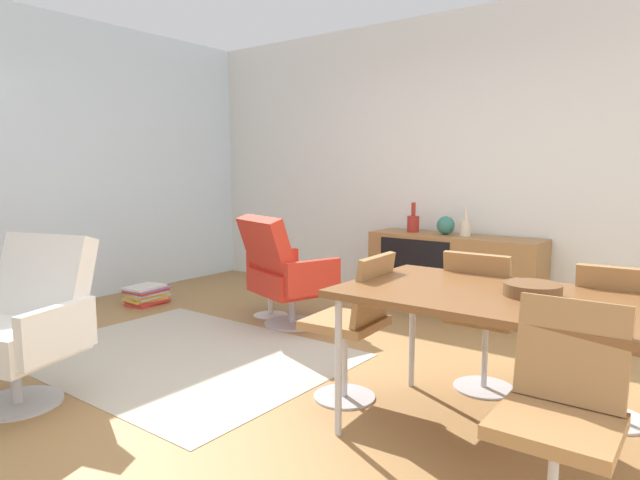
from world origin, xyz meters
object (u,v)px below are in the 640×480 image
at_px(sideboard, 453,265).
at_px(magazine_stack, 146,295).
at_px(dining_chair_near_window, 354,321).
at_px(fruit_bowl, 270,254).
at_px(vase_sculptural_dark, 446,225).
at_px(dining_table, 514,305).
at_px(dining_chair_back_right, 617,337).
at_px(lounge_chair_red, 285,271).
at_px(armchair_black_shell, 22,321).
at_px(side_table_round, 270,280).
at_px(vase_ceramic_small, 413,223).
at_px(dining_chair_back_left, 483,315).
at_px(dining_chair_front_right, 560,414).
at_px(wooden_bowl_on_table, 532,290).
at_px(vase_cobalt, 465,227).

distance_m(sideboard, magazine_stack, 2.99).
distance_m(dining_chair_near_window, fruit_bowl, 1.98).
xyz_separation_m(vase_sculptural_dark, magazine_stack, (-2.43, -1.57, -0.71)).
relative_size(dining_chair_near_window, magazine_stack, 2.06).
relative_size(dining_table, magazine_stack, 3.86).
height_order(dining_chair_back_right, lounge_chair_red, lounge_chair_red).
relative_size(armchair_black_shell, side_table_round, 1.82).
bearing_deg(vase_ceramic_small, dining_chair_back_left, -51.46).
relative_size(dining_table, dining_chair_front_right, 1.87).
xyz_separation_m(wooden_bowl_on_table, magazine_stack, (-3.85, 0.62, -0.68)).
xyz_separation_m(wooden_bowl_on_table, side_table_round, (-2.60, 1.06, -0.45)).
bearing_deg(dining_table, side_table_round, 156.38).
distance_m(vase_cobalt, lounge_chair_red, 1.71).
height_order(dining_table, wooden_bowl_on_table, wooden_bowl_on_table).
distance_m(wooden_bowl_on_table, dining_chair_back_left, 0.73).
bearing_deg(magazine_stack, dining_chair_near_window, -12.83).
bearing_deg(dining_chair_near_window, dining_table, -0.28).
bearing_deg(sideboard, fruit_bowl, -138.52).
height_order(dining_chair_near_window, fruit_bowl, dining_chair_near_window).
relative_size(dining_chair_near_window, dining_chair_back_right, 1.00).
bearing_deg(vase_sculptural_dark, wooden_bowl_on_table, -57.18).
relative_size(dining_chair_back_right, side_table_round, 1.65).
distance_m(vase_ceramic_small, dining_chair_back_left, 2.17).
relative_size(vase_cobalt, fruit_bowl, 1.29).
bearing_deg(fruit_bowl, lounge_chair_red, -28.41).
height_order(dining_table, dining_chair_near_window, dining_chair_near_window).
distance_m(sideboard, vase_cobalt, 0.38).
bearing_deg(vase_sculptural_dark, dining_chair_back_right, -44.56).
xyz_separation_m(vase_ceramic_small, dining_chair_near_window, (0.79, -2.23, -0.34)).
relative_size(dining_table, dining_chair_near_window, 1.87).
distance_m(dining_chair_near_window, side_table_round, 1.98).
bearing_deg(magazine_stack, vase_sculptural_dark, 32.82).
distance_m(wooden_bowl_on_table, lounge_chair_red, 2.45).
bearing_deg(dining_chair_back_right, vase_sculptural_dark, 135.44).
relative_size(vase_sculptural_dark, fruit_bowl, 0.85).
distance_m(vase_sculptural_dark, dining_chair_near_window, 2.30).
bearing_deg(dining_chair_back_right, dining_chair_near_window, -155.96).
bearing_deg(dining_chair_front_right, dining_table, 121.99).
height_order(wooden_bowl_on_table, dining_chair_front_right, dining_chair_front_right).
xyz_separation_m(fruit_bowl, magazine_stack, (-1.25, -0.44, -0.47)).
xyz_separation_m(vase_sculptural_dark, dining_chair_back_right, (1.70, -1.67, -0.34)).
distance_m(dining_chair_front_right, lounge_chair_red, 2.95).
bearing_deg(vase_sculptural_dark, dining_chair_near_window, -78.43).
bearing_deg(side_table_round, dining_chair_front_right, -30.05).
bearing_deg(dining_chair_front_right, vase_sculptural_dark, 121.26).
distance_m(dining_chair_near_window, dining_chair_back_right, 1.36).
xyz_separation_m(vase_sculptural_dark, vase_ceramic_small, (-0.34, 0.00, 0.01)).
height_order(wooden_bowl_on_table, side_table_round, wooden_bowl_on_table).
height_order(vase_ceramic_small, magazine_stack, vase_ceramic_small).
distance_m(vase_sculptural_dark, side_table_round, 1.70).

